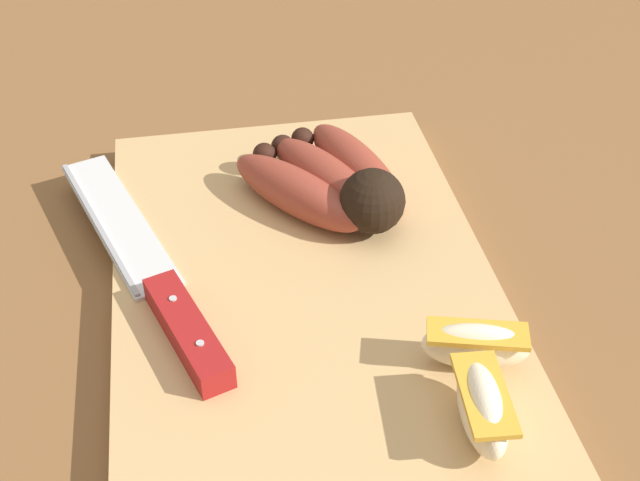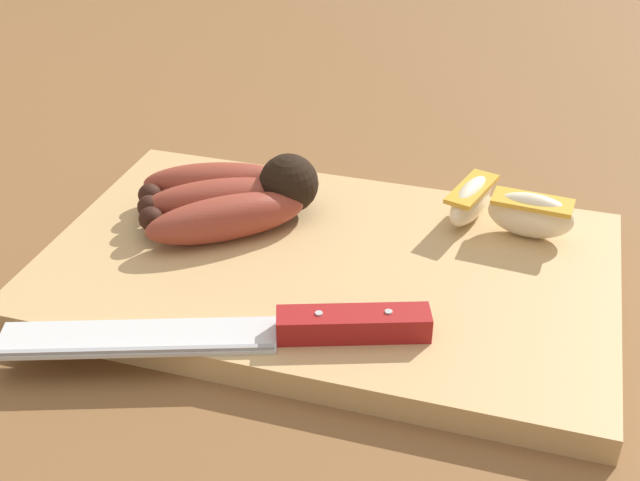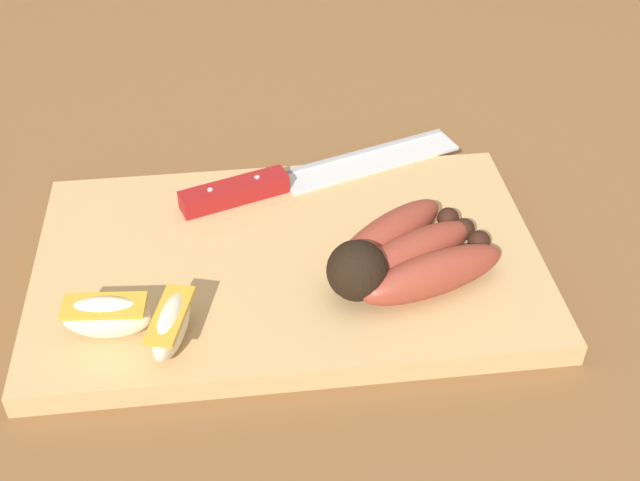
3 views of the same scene
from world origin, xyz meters
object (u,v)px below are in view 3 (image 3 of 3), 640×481
at_px(chefs_knife, 283,181).
at_px(apple_wedge_near, 172,324).
at_px(banana_bunch, 402,257).
at_px(apple_wedge_middle, 106,316).

distance_m(chefs_knife, apple_wedge_near, 0.21).
xyz_separation_m(banana_bunch, apple_wedge_middle, (-0.23, -0.04, 0.00)).
bearing_deg(apple_wedge_near, chefs_knife, 62.49).
distance_m(banana_bunch, chefs_knife, 0.16).
bearing_deg(apple_wedge_middle, chefs_knife, 50.30).
height_order(apple_wedge_near, apple_wedge_middle, apple_wedge_middle).
relative_size(banana_bunch, apple_wedge_middle, 2.24).
bearing_deg(chefs_knife, banana_bunch, -57.69).
relative_size(banana_bunch, apple_wedge_near, 2.20).
bearing_deg(apple_wedge_middle, apple_wedge_near, -14.48).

